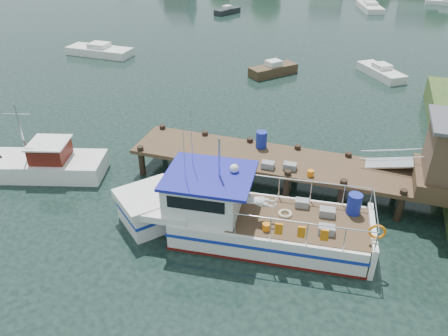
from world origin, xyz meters
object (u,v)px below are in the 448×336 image
(lobster_boat, at_px, (237,216))
(dock, at_px, (395,160))
(work_boat, at_px, (37,164))
(moored_d, at_px, (370,7))
(moored_e, at_px, (227,11))
(moored_rowboat, at_px, (273,69))
(moored_a, at_px, (100,51))
(moored_far, at_px, (447,2))
(moored_b, at_px, (381,72))

(lobster_boat, bearing_deg, dock, 31.29)
(work_boat, bearing_deg, moored_d, 57.22)
(moored_d, height_order, moored_e, moored_d)
(moored_e, bearing_deg, moored_rowboat, -47.86)
(moored_a, xyz_separation_m, moored_e, (5.64, 21.22, -0.03))
(moored_a, bearing_deg, moored_far, 69.35)
(dock, height_order, moored_d, dock)
(lobster_boat, bearing_deg, moored_b, 71.28)
(moored_rowboat, bearing_deg, moored_d, 57.94)
(moored_a, distance_m, moored_d, 37.51)
(dock, distance_m, work_boat, 17.44)
(work_boat, xyz_separation_m, moored_rowboat, (8.05, 19.11, -0.18))
(moored_b, xyz_separation_m, moored_d, (-1.92, 27.55, 0.02))
(work_boat, bearing_deg, moored_b, 36.26)
(moored_a, bearing_deg, moored_b, 26.16)
(moored_far, distance_m, moored_e, 31.77)
(moored_b, xyz_separation_m, moored_e, (-19.39, 19.23, 0.00))
(moored_e, bearing_deg, dock, -46.78)
(moored_b, distance_m, moored_e, 27.31)
(dock, distance_m, moored_rowboat, 18.56)
(dock, xyz_separation_m, moored_b, (-0.62, 18.49, -1.86))
(moored_a, relative_size, moored_b, 1.32)
(moored_e, bearing_deg, moored_far, 44.48)
(work_boat, distance_m, moored_b, 27.09)
(moored_rowboat, bearing_deg, moored_b, -4.01)
(moored_a, height_order, moored_b, moored_a)
(work_boat, xyz_separation_m, moored_b, (16.49, 21.49, -0.23))
(dock, height_order, moored_e, dock)
(dock, bearing_deg, moored_d, 93.16)
(moored_far, distance_m, moored_b, 35.72)
(work_boat, relative_size, moored_d, 1.08)
(lobster_boat, distance_m, work_boat, 11.25)
(lobster_boat, bearing_deg, moored_e, 102.78)
(lobster_boat, xyz_separation_m, moored_far, (13.68, 57.69, -0.60))
(work_boat, relative_size, moored_a, 1.19)
(moored_d, xyz_separation_m, moored_e, (-17.46, -8.32, -0.02))
(moored_far, height_order, moored_a, moored_a)
(moored_far, relative_size, moored_d, 0.85)
(dock, height_order, moored_rowboat, dock)
(moored_d, bearing_deg, work_boat, -93.03)
(moored_rowboat, relative_size, moored_e, 1.02)
(moored_rowboat, relative_size, moored_b, 0.86)
(moored_d, bearing_deg, dock, -73.33)
(moored_d, distance_m, moored_e, 19.34)
(moored_b, relative_size, moored_e, 1.20)
(lobster_boat, height_order, work_boat, lobster_boat)
(work_boat, height_order, moored_e, work_boat)
(moored_a, height_order, moored_e, moored_a)
(lobster_boat, height_order, moored_e, lobster_boat)
(work_boat, bearing_deg, dock, -6.27)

